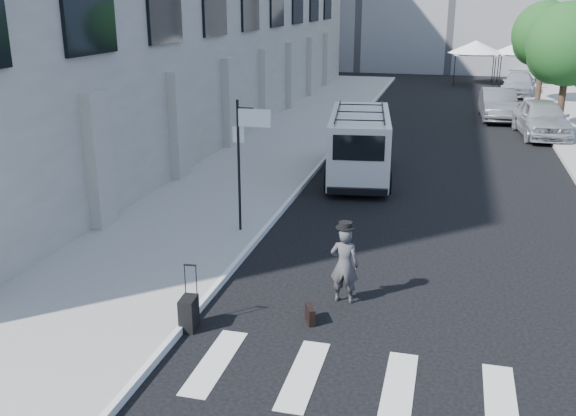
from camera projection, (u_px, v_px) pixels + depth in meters
The scene contains 15 objects.
ground at pixel (308, 296), 13.78m from camera, with size 120.00×120.00×0.00m, color black.
sidewalk_left at pixel (295, 136), 29.50m from camera, with size 4.50×48.00×0.15m, color gray.
building_left at pixel (161, 1), 31.22m from camera, with size 10.00×44.00×12.00m, color gray.
sign_pole at pixel (247, 139), 16.47m from camera, with size 1.03×0.07×3.50m.
tree_near at pixel (566, 47), 29.32m from camera, with size 3.80×3.83×6.03m.
tree_far at pixel (543, 37), 37.61m from camera, with size 3.80×3.83×6.03m.
tent_left at pixel (476, 47), 46.97m from camera, with size 4.00×4.00×3.20m.
tent_right at pixel (521, 48), 46.67m from camera, with size 4.00×4.00×3.20m.
businessman at pixel (344, 265), 13.28m from camera, with size 0.60×0.39×1.65m, color #3E3E41.
briefcase at pixel (310, 314), 12.60m from camera, with size 0.12×0.44×0.34m, color black.
suitcase at pixel (189, 313), 12.29m from camera, with size 0.32×0.47×1.26m.
cargo_van at pixel (359, 144), 22.66m from camera, with size 2.76×6.30×2.30m.
parked_car_a at pixel (542, 118), 29.46m from camera, with size 2.04×5.06×1.72m, color #A3A6AB.
parked_car_b at pixel (498, 104), 33.74m from camera, with size 1.68×4.82×1.59m, color #515358.
parked_car_c at pixel (519, 84), 42.45m from camera, with size 2.02×4.97×1.44m, color #A6A9AE.
Camera 1 is at (2.71, -12.23, 6.07)m, focal length 40.00 mm.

